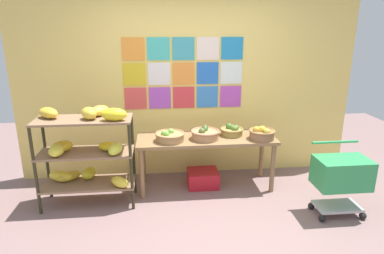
{
  "coord_description": "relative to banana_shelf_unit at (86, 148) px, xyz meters",
  "views": [
    {
      "loc": [
        -0.41,
        -2.86,
        2.07
      ],
      "look_at": [
        -0.04,
        0.74,
        0.98
      ],
      "focal_mm": 31.33,
      "sensor_mm": 36.0,
      "label": 1
    }
  ],
  "objects": [
    {
      "name": "back_wall_with_art",
      "position": [
        1.27,
        0.8,
        0.63
      ],
      "size": [
        4.66,
        0.07,
        2.66
      ],
      "color": "#ECCD67",
      "rests_on": "ground"
    },
    {
      "name": "produce_crate_under_table",
      "position": [
        1.42,
        0.31,
        -0.6
      ],
      "size": [
        0.4,
        0.34,
        0.22
      ],
      "primitive_type": "cube",
      "color": "red",
      "rests_on": "ground"
    },
    {
      "name": "fruit_basket_left",
      "position": [
        1.44,
        0.23,
        0.05
      ],
      "size": [
        0.36,
        0.36,
        0.16
      ],
      "color": "#AA7B52",
      "rests_on": "display_table"
    },
    {
      "name": "shopping_cart",
      "position": [
        2.85,
        -0.56,
        -0.22
      ],
      "size": [
        0.57,
        0.41,
        0.82
      ],
      "rotation": [
        0.0,
        0.0,
        0.07
      ],
      "color": "black",
      "rests_on": "ground"
    },
    {
      "name": "fruit_basket_right",
      "position": [
        2.15,
        0.15,
        0.07
      ],
      "size": [
        0.33,
        0.33,
        0.18
      ],
      "color": "#896342",
      "rests_on": "display_table"
    },
    {
      "name": "ground",
      "position": [
        1.27,
        -0.9,
        -0.71
      ],
      "size": [
        9.34,
        9.34,
        0.0
      ],
      "primitive_type": "plane",
      "color": "#7E6260"
    },
    {
      "name": "banana_shelf_unit",
      "position": [
        0.0,
        0.0,
        0.0
      ],
      "size": [
        1.09,
        0.55,
        1.21
      ],
      "color": "#2D2A17",
      "rests_on": "ground"
    },
    {
      "name": "fruit_basket_back_right",
      "position": [
        1.81,
        0.35,
        0.05
      ],
      "size": [
        0.3,
        0.3,
        0.15
      ],
      "color": "olive",
      "rests_on": "display_table"
    },
    {
      "name": "display_table",
      "position": [
        1.46,
        0.29,
        -0.1
      ],
      "size": [
        1.78,
        0.59,
        0.69
      ],
      "color": "olive",
      "rests_on": "ground"
    },
    {
      "name": "fruit_basket_centre",
      "position": [
        0.99,
        0.2,
        0.05
      ],
      "size": [
        0.37,
        0.37,
        0.15
      ],
      "color": "#A47D4D",
      "rests_on": "display_table"
    }
  ]
}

